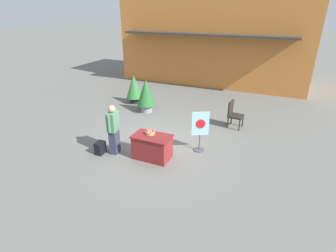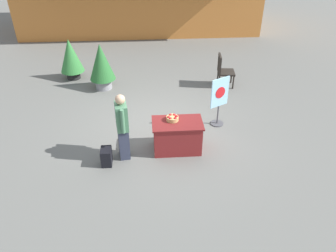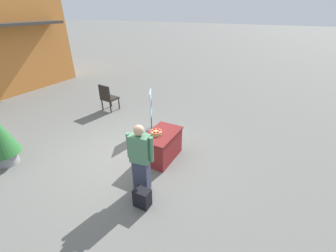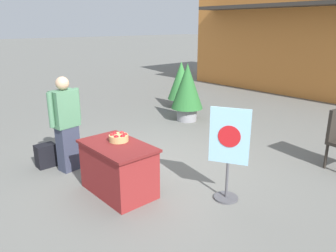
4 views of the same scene
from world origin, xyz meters
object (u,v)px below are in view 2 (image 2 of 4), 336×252
(backpack, at_px, (106,157))
(patio_chair, at_px, (223,69))
(display_table, at_px, (177,136))
(apple_basket, at_px, (172,118))
(potted_plant_far_right, at_px, (71,57))
(person_visitor, at_px, (122,127))
(poster_board, at_px, (219,100))
(potted_plant_far_left, at_px, (101,64))

(backpack, xyz_separation_m, patio_chair, (3.57, 3.96, 0.39))
(display_table, relative_size, apple_basket, 4.12)
(display_table, distance_m, potted_plant_far_right, 5.55)
(apple_basket, xyz_separation_m, person_visitor, (-1.18, -0.30, 0.01))
(person_visitor, relative_size, potted_plant_far_right, 1.17)
(apple_basket, distance_m, patio_chair, 3.94)
(backpack, bearing_deg, display_table, 15.29)
(poster_board, bearing_deg, patio_chair, 136.67)
(display_table, bearing_deg, person_visitor, -171.26)
(person_visitor, distance_m, potted_plant_far_left, 3.87)
(potted_plant_far_left, bearing_deg, backpack, -83.73)
(display_table, height_order, backpack, display_table)
(backpack, height_order, potted_plant_far_left, potted_plant_far_left)
(apple_basket, bearing_deg, person_visitor, -165.71)
(person_visitor, xyz_separation_m, potted_plant_far_left, (-0.85, 3.78, 0.01))
(poster_board, bearing_deg, person_visitor, -91.61)
(display_table, bearing_deg, potted_plant_far_right, 126.44)
(apple_basket, bearing_deg, patio_chair, 59.68)
(display_table, xyz_separation_m, person_visitor, (-1.29, -0.20, 0.46))
(potted_plant_far_left, bearing_deg, poster_board, -36.59)
(potted_plant_far_right, bearing_deg, display_table, -53.56)
(display_table, height_order, patio_chair, patio_chair)
(person_visitor, bearing_deg, backpack, -155.60)
(person_visitor, relative_size, patio_chair, 1.54)
(poster_board, xyz_separation_m, patio_chair, (0.64, 2.41, -0.16))
(backpack, height_order, patio_chair, patio_chair)
(potted_plant_far_left, bearing_deg, patio_chair, -1.24)
(apple_basket, xyz_separation_m, potted_plant_far_left, (-2.03, 3.48, 0.02))
(person_visitor, distance_m, poster_board, 2.83)
(apple_basket, distance_m, poster_board, 1.66)
(display_table, xyz_separation_m, apple_basket, (-0.11, 0.10, 0.45))
(apple_basket, height_order, potted_plant_far_right, potted_plant_far_right)
(apple_basket, xyz_separation_m, potted_plant_far_right, (-3.17, 4.35, -0.04))
(apple_basket, xyz_separation_m, patio_chair, (1.98, 3.39, -0.24))
(apple_basket, relative_size, person_visitor, 0.18)
(apple_basket, bearing_deg, potted_plant_far_left, 120.26)
(backpack, bearing_deg, potted_plant_far_right, 107.92)
(person_visitor, bearing_deg, poster_board, 18.11)
(display_table, distance_m, backpack, 1.77)
(apple_basket, xyz_separation_m, poster_board, (1.34, 0.98, -0.08))
(patio_chair, relative_size, potted_plant_far_right, 0.76)
(display_table, bearing_deg, patio_chair, 61.81)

